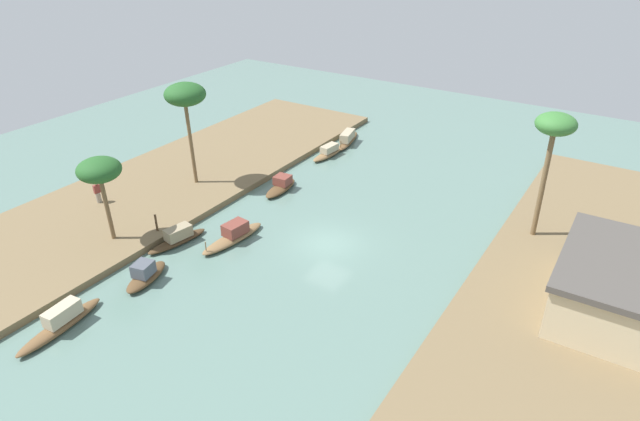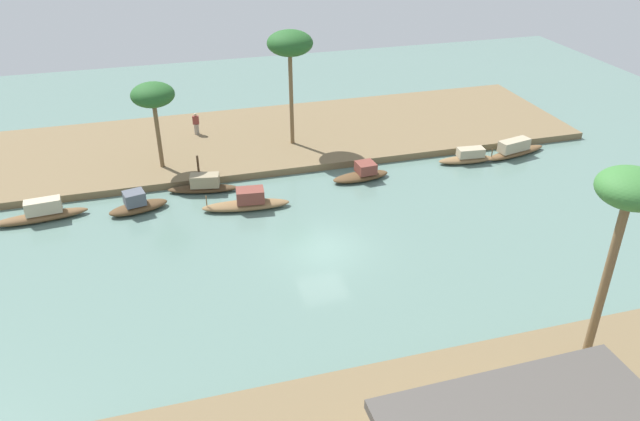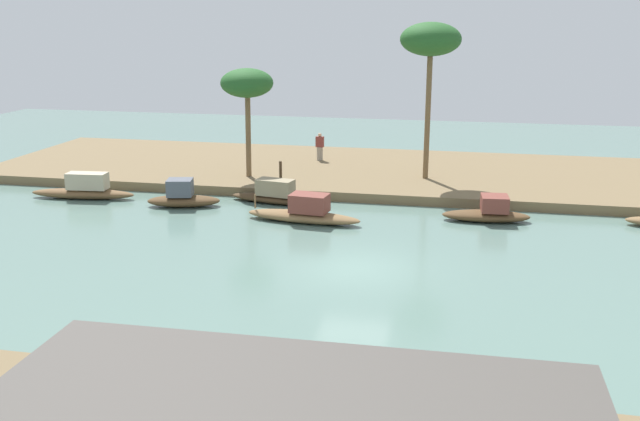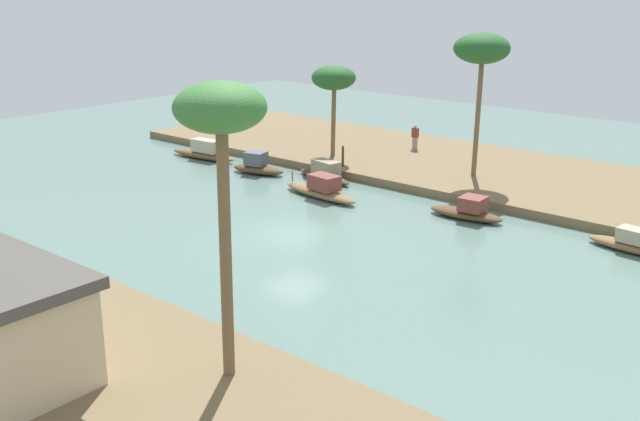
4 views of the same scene
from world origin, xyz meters
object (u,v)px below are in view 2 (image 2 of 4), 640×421
sampan_with_tall_canopy (362,174)px  person_on_near_bank (196,125)px  sampan_upstream_small (247,202)px  palm_tree_left_far (153,96)px  sampan_downstream_large (137,205)px  palm_tree_left_near (290,45)px  sampan_open_hull (515,150)px  sampan_with_red_awning (204,185)px  palm_tree_right_tall (629,198)px  sampan_foreground (468,157)px  sampan_near_left_bank (41,213)px  mooring_post (198,165)px

sampan_with_tall_canopy → person_on_near_bank: bearing=-49.5°
sampan_upstream_small → palm_tree_left_far: size_ratio=0.93×
sampan_downstream_large → palm_tree_left_near: palm_tree_left_near is taller
sampan_open_hull → palm_tree_left_far: palm_tree_left_far is taller
sampan_with_red_awning → palm_tree_right_tall: (-12.68, 18.97, 7.11)m
sampan_with_red_awning → sampan_foreground: size_ratio=1.11×
palm_tree_right_tall → sampan_open_hull: bearing=-114.0°
sampan_downstream_large → person_on_near_bank: (-4.36, -9.68, 0.72)m
sampan_downstream_large → palm_tree_right_tall: (-16.59, 17.54, 7.09)m
sampan_downstream_large → sampan_open_hull: sampan_downstream_large is taller
sampan_upstream_small → sampan_downstream_large: bearing=-6.6°
sampan_open_hull → sampan_near_left_bank: bearing=-11.5°
sampan_with_red_awning → palm_tree_right_tall: bearing=134.6°
person_on_near_bank → palm_tree_left_far: 6.81m
sampan_upstream_small → sampan_downstream_large: sampan_downstream_large is taller
sampan_near_left_bank → sampan_with_tall_canopy: bearing=174.6°
palm_tree_right_tall → sampan_downstream_large: bearing=-46.6°
sampan_foreground → sampan_upstream_small: bearing=13.8°
sampan_with_red_awning → person_on_near_bank: bearing=-82.3°
sampan_with_red_awning → sampan_downstream_large: 4.16m
sampan_with_red_awning → sampan_with_tall_canopy: (-9.75, 1.05, -0.03)m
sampan_upstream_small → mooring_post: 5.10m
sampan_open_hull → palm_tree_left_far: bearing=-22.1°
sampan_with_red_awning → sampan_downstream_large: sampan_downstream_large is taller
person_on_near_bank → sampan_with_tall_canopy: bearing=-34.5°
sampan_open_hull → palm_tree_left_near: size_ratio=0.65×
sampan_foreground → palm_tree_left_far: 20.52m
sampan_downstream_large → sampan_open_hull: size_ratio=0.70×
mooring_post → sampan_near_left_bank: bearing=17.0°
sampan_foreground → palm_tree_right_tall: palm_tree_right_tall is taller
sampan_upstream_small → person_on_near_bank: (1.71, -11.06, 0.74)m
sampan_open_hull → sampan_downstream_large: bearing=-10.4°
sampan_with_tall_canopy → person_on_near_bank: size_ratio=2.41×
sampan_foreground → palm_tree_left_near: bearing=-21.7°
sampan_near_left_bank → mooring_post: size_ratio=4.35×
palm_tree_left_near → palm_tree_left_far: palm_tree_left_near is taller
sampan_with_tall_canopy → sampan_downstream_large: bearing=-2.8°
person_on_near_bank → palm_tree_left_near: palm_tree_left_near is taller
sampan_near_left_bank → sampan_foreground: bearing=175.7°
sampan_with_tall_canopy → mooring_post: mooring_post is taller
sampan_with_red_awning → sampan_foreground: 17.33m
sampan_downstream_large → sampan_with_tall_canopy: (-13.66, -0.38, -0.05)m
sampan_near_left_bank → palm_tree_right_tall: bearing=135.1°
sampan_with_tall_canopy → sampan_open_hull: (-11.17, -0.59, 0.07)m
sampan_downstream_large → sampan_with_red_awning: bearing=-172.9°
sampan_upstream_small → sampan_with_tall_canopy: bearing=-160.7°
sampan_foreground → palm_tree_left_far: (19.56, -3.97, 4.74)m
sampan_near_left_bank → palm_tree_left_far: palm_tree_left_far is taller
palm_tree_left_near → palm_tree_right_tall: bearing=104.2°
palm_tree_left_far → sampan_foreground: bearing=168.5°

